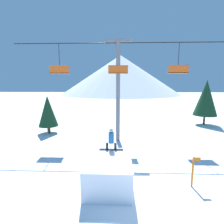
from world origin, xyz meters
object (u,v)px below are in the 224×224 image
snow_ramp (109,172)px  trail_marker (193,171)px  snowboarder (111,139)px  pine_tree_near (48,111)px

snow_ramp → trail_marker: bearing=0.1°
snowboarder → trail_marker: (4.41, -1.29, -1.29)m
snowboarder → snow_ramp: bearing=-93.4°
snowboarder → pine_tree_near: 11.45m
snowboarder → trail_marker: snowboarder is taller
pine_tree_near → trail_marker: pine_tree_near is taller
snow_ramp → pine_tree_near: bearing=126.2°
snow_ramp → trail_marker: trail_marker is taller
snow_ramp → pine_tree_near: pine_tree_near is taller
snow_ramp → pine_tree_near: (-7.33, 10.03, 1.76)m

